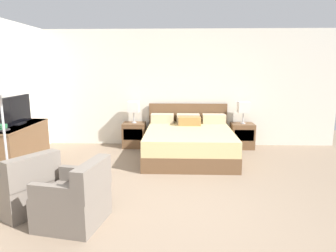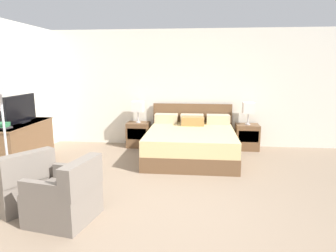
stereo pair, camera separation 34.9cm
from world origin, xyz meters
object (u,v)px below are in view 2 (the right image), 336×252
Objects in this scene: nightstand_left at (138,134)px; dresser at (21,146)px; armchair_companion at (66,198)px; table_lamp_right at (249,108)px; bed at (191,142)px; book_blue_cover at (2,126)px; armchair_by_window at (21,185)px; tv at (21,109)px; book_small_top at (2,124)px; table_lamp_left at (138,107)px; book_red_cover at (4,128)px; floor_lamp at (0,92)px; nightstand_right at (247,137)px.

nightstand_left is 0.41× the size of dresser.
armchair_companion is at bearing -92.99° from nightstand_left.
armchair_companion is at bearing -46.64° from dresser.
table_lamp_right reaches higher than dresser.
bed is 3.36m from book_blue_cover.
armchair_by_window is (-0.94, -3.10, 0.01)m from nightstand_left.
tv is (-4.18, -1.65, 0.15)m from table_lamp_right.
nightstand_left is 0.69× the size of armchair_companion.
armchair_by_window is 0.82m from armchair_companion.
table_lamp_left is at bearing 50.86° from book_small_top.
book_red_cover is 0.26× the size of armchair_companion.
book_small_top is 0.19× the size of armchair_by_window.
floor_lamp is (-2.60, -1.96, 1.14)m from bed.
nightstand_right is 4.76m from book_blue_cover.
book_red_cover is 0.22× the size of armchair_by_window.
table_lamp_left is at bearing 149.70° from bed.
armchair_by_window is at bearing -48.52° from book_blue_cover.
armchair_companion is at bearing -48.28° from tv.
dresser is 7.45× the size of book_small_top.
bed is 4.09× the size of table_lamp_left.
nightstand_left is (-1.22, 0.71, -0.03)m from bed.
book_red_cover is 0.86m from floor_lamp.
table_lamp_left is at bearing 87.02° from armchair_companion.
floor_lamp reaches higher than dresser.
table_lamp_right is 0.55× the size of tv.
book_blue_cover is at bearing 127.01° from floor_lamp.
table_lamp_right is at bearing 22.62° from dresser.
book_blue_cover is at bearing -152.62° from table_lamp_right.
table_lamp_right is (1.22, 0.71, 0.61)m from bed.
book_small_top is at bearing 180.00° from book_red_cover.
dresser is 0.81× the size of floor_lamp.
nightstand_right is 0.64m from table_lamp_right.
table_lamp_left is at bearing 43.26° from tv.
table_lamp_right reaches higher than book_blue_cover.
dresser is 0.62m from book_blue_cover.
dresser is 1.43m from floor_lamp.
table_lamp_right is 4.73m from book_small_top.
floor_lamp is at bearing -145.05° from table_lamp_right.
book_blue_cover is at bearing 141.87° from armchair_companion.
armchair_companion is (1.57, -1.76, -0.78)m from tv.
armchair_companion is (0.76, -0.31, 0.00)m from armchair_by_window.
tv is (-4.18, -1.65, 0.79)m from nightstand_right.
nightstand_left is 2.86m from book_blue_cover.
nightstand_right is 4.54m from dresser.
tv is 4.70× the size of book_blue_cover.
floor_lamp is at bearing -117.44° from nightstand_left.
tv is 1.84m from armchair_by_window.
armchair_by_window is (0.82, -1.45, -0.78)m from tv.
bed reaches higher than armchair_companion.
nightstand_right is 0.33× the size of floor_lamp.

